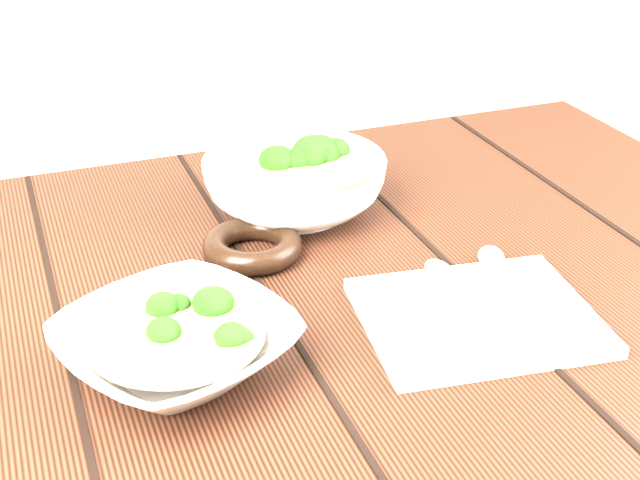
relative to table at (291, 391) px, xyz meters
The scene contains 7 objects.
table is the anchor object (origin of this frame).
soup_bowl_front 0.21m from the table, 148.23° to the right, with size 0.26×0.26×0.06m.
soup_bowl_back 0.25m from the table, 68.64° to the left, with size 0.28×0.28×0.08m.
trivet 0.16m from the table, 96.24° to the left, with size 0.11×0.11×0.03m, color black.
napkin 0.23m from the table, 35.69° to the right, with size 0.22×0.18×0.01m, color #BCB69C.
spoon_left 0.21m from the table, 24.71° to the right, with size 0.05×0.18×0.01m.
spoon_right 0.25m from the table, 15.88° to the right, with size 0.10×0.17×0.01m.
Camera 1 is at (-0.24, -0.72, 1.22)m, focal length 50.00 mm.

